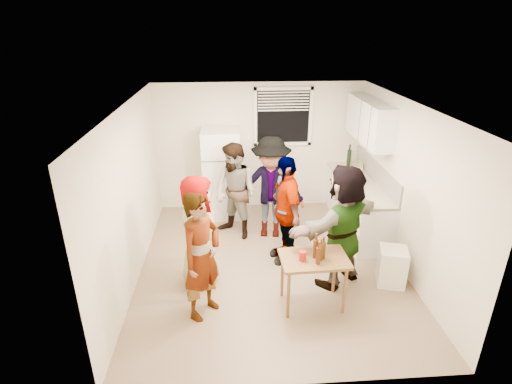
{
  "coord_description": "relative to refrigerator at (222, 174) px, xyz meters",
  "views": [
    {
      "loc": [
        -0.59,
        -5.28,
        3.53
      ],
      "look_at": [
        -0.21,
        0.25,
        1.15
      ],
      "focal_mm": 28.0,
      "sensor_mm": 36.0,
      "label": 1
    }
  ],
  "objects": [
    {
      "name": "backsplash",
      "position": [
        2.74,
        -0.73,
        0.23
      ],
      "size": [
        0.03,
        2.2,
        0.36
      ],
      "primitive_type": "cube",
      "color": "beige",
      "rests_on": "countertop"
    },
    {
      "name": "guest_back_right",
      "position": [
        0.85,
        -0.9,
        -0.85
      ],
      "size": [
        1.43,
        1.96,
        0.67
      ],
      "primitive_type": "imported",
      "rotation": [
        0.0,
        0.0,
        -0.15
      ],
      "color": "#46464C",
      "rests_on": "ground"
    },
    {
      "name": "guest_back_left",
      "position": [
        0.24,
        -0.89,
        -0.85
      ],
      "size": [
        1.74,
        1.81,
        0.64
      ],
      "primitive_type": "imported",
      "rotation": [
        0.0,
        0.0,
        -0.73
      ],
      "color": "brown",
      "rests_on": "ground"
    },
    {
      "name": "trash_bin",
      "position": [
        2.45,
        -2.46,
        -0.6
      ],
      "size": [
        0.47,
        0.47,
        0.56
      ],
      "primitive_type": "cube",
      "rotation": [
        0.0,
        0.0,
        -0.27
      ],
      "color": "white",
      "rests_on": "ground"
    },
    {
      "name": "picture_frame",
      "position": [
        2.67,
        -0.12,
        0.12
      ],
      "size": [
        0.02,
        0.18,
        0.15
      ],
      "primitive_type": "cube",
      "color": "tan",
      "rests_on": "countertop"
    },
    {
      "name": "guest_black",
      "position": [
        0.99,
        -1.69,
        -0.85
      ],
      "size": [
        1.88,
        1.31,
        0.42
      ],
      "primitive_type": "imported",
      "rotation": [
        0.0,
        0.0,
        -1.39
      ],
      "color": "black",
      "rests_on": "ground"
    },
    {
      "name": "red_cup",
      "position": [
        1.05,
        -2.89,
        -0.12
      ],
      "size": [
        0.1,
        0.1,
        0.13
      ],
      "primitive_type": "cylinder",
      "color": "#A91C18",
      "rests_on": "serving_table"
    },
    {
      "name": "room",
      "position": [
        0.75,
        -1.88,
        -0.85
      ],
      "size": [
        4.0,
        4.5,
        2.5
      ],
      "primitive_type": null,
      "color": "silver",
      "rests_on": "ground"
    },
    {
      "name": "beer_bottle_table",
      "position": [
        1.22,
        -2.84,
        -0.12
      ],
      "size": [
        0.07,
        0.07,
        0.26
      ],
      "primitive_type": "cylinder",
      "color": "#47230C",
      "rests_on": "serving_table"
    },
    {
      "name": "window",
      "position": [
        1.2,
        0.33,
        1.0
      ],
      "size": [
        1.12,
        0.1,
        1.06
      ],
      "primitive_type": null,
      "color": "white",
      "rests_on": "room"
    },
    {
      "name": "counter_lower",
      "position": [
        2.45,
        -0.73,
        -0.42
      ],
      "size": [
        0.6,
        2.2,
        0.86
      ],
      "primitive_type": "cube",
      "color": "white",
      "rests_on": "ground"
    },
    {
      "name": "paper_towel",
      "position": [
        2.43,
        -0.69,
        0.05
      ],
      "size": [
        0.11,
        0.11,
        0.24
      ],
      "primitive_type": "cylinder",
      "color": "white",
      "rests_on": "countertop"
    },
    {
      "name": "wine_bottle",
      "position": [
        2.5,
        0.15,
        0.05
      ],
      "size": [
        0.08,
        0.08,
        0.32
      ],
      "primitive_type": "cylinder",
      "color": "black",
      "rests_on": "countertop"
    },
    {
      "name": "refrigerator",
      "position": [
        0.0,
        0.0,
        0.0
      ],
      "size": [
        0.7,
        0.7,
        1.7
      ],
      "primitive_type": "cube",
      "color": "white",
      "rests_on": "ground"
    },
    {
      "name": "countertop",
      "position": [
        2.45,
        -0.73,
        0.03
      ],
      "size": [
        0.64,
        2.22,
        0.04
      ],
      "primitive_type": "cube",
      "color": "beige",
      "rests_on": "counter_lower"
    },
    {
      "name": "blue_cup",
      "position": [
        2.23,
        -1.43,
        0.05
      ],
      "size": [
        0.09,
        0.09,
        0.12
      ],
      "primitive_type": "cylinder",
      "color": "#0403C4",
      "rests_on": "countertop"
    },
    {
      "name": "guest_grey",
      "position": [
        -0.3,
        -2.23,
        -0.85
      ],
      "size": [
        1.67,
        0.83,
        0.53
      ],
      "primitive_type": "imported",
      "rotation": [
        0.0,
        0.0,
        1.58
      ],
      "color": "#949494",
      "rests_on": "ground"
    },
    {
      "name": "upper_cabinets",
      "position": [
        2.58,
        -0.53,
        1.1
      ],
      "size": [
        0.34,
        1.6,
        0.7
      ],
      "primitive_type": "cube",
      "color": "white",
      "rests_on": "room"
    },
    {
      "name": "guest_orange",
      "position": [
        1.7,
        -2.35,
        -0.85
      ],
      "size": [
        2.41,
        2.44,
        0.53
      ],
      "primitive_type": "imported",
      "rotation": [
        0.0,
        0.0,
        3.74
      ],
      "color": "#E58A4B",
      "rests_on": "ground"
    },
    {
      "name": "kettle",
      "position": [
        2.4,
        -0.38,
        0.05
      ],
      "size": [
        0.28,
        0.25,
        0.2
      ],
      "primitive_type": null,
      "rotation": [
        0.0,
        0.0,
        -0.22
      ],
      "color": "silver",
      "rests_on": "countertop"
    },
    {
      "name": "guest_stripe",
      "position": [
        -0.22,
        -2.9,
        -0.85
      ],
      "size": [
        1.73,
        1.52,
        0.41
      ],
      "primitive_type": "imported",
      "rotation": [
        0.0,
        0.0,
        0.92
      ],
      "color": "#141933",
      "rests_on": "ground"
    },
    {
      "name": "serving_table",
      "position": [
        1.21,
        -2.85,
        -0.85
      ],
      "size": [
        0.89,
        0.62,
        0.73
      ],
      "primitive_type": null,
      "rotation": [
        0.0,
        0.0,
        0.04
      ],
      "color": "brown",
      "rests_on": "ground"
    },
    {
      "name": "beer_bottle_counter",
      "position": [
        2.35,
        -0.95,
        0.05
      ],
      "size": [
        0.06,
        0.06,
        0.21
      ],
      "primitive_type": "cylinder",
      "color": "#47230C",
      "rests_on": "countertop"
    }
  ]
}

